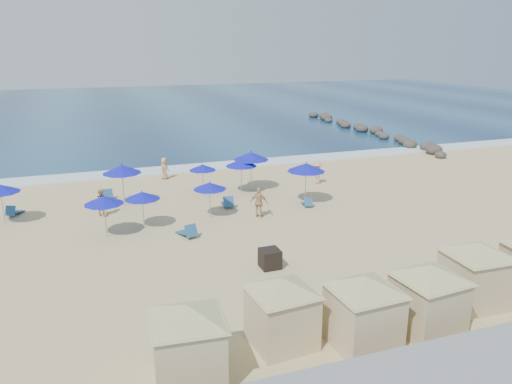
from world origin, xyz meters
The scene contains 28 objects.
ground centered at (0.00, 0.00, 0.00)m, with size 160.00×160.00×0.00m, color #CCB581.
ocean centered at (0.00, 55.00, 0.03)m, with size 160.00×80.00×0.06m, color navy.
surf_line centered at (0.00, 15.50, 0.04)m, with size 160.00×2.50×0.08m, color white.
rock_jetty centered at (24.01, 24.90, 0.36)m, with size 2.56×26.66×0.96m.
trash_bin centered at (1.72, -3.50, 0.42)m, with size 0.85×0.85×0.85m, color black.
cabana_0 centered at (-3.26, -9.86, 1.55)m, with size 4.31×4.31×2.71m.
cabana_1 centered at (-0.01, -9.05, 1.49)m, with size 4.12×4.12×2.60m.
cabana_2 centered at (2.47, -9.97, 1.54)m, with size 4.29×4.29×2.70m.
cabana_3 centered at (4.96, -9.97, 1.55)m, with size 4.29×4.29×2.70m.
cabana_4 centered at (7.83, -9.02, 1.57)m, with size 4.36×4.36×2.74m.
umbrella_2 centered at (-10.00, 6.51, 2.02)m, with size 2.05×2.05×2.33m.
umbrella_3 centered at (-4.85, 2.71, 1.97)m, with size 1.99×1.99×2.27m.
umbrella_4 centered at (-3.52, 7.61, 2.29)m, with size 2.32×2.32×2.64m.
umbrella_5 centered at (-2.88, 3.33, 1.82)m, with size 1.85×1.85×2.10m.
umbrella_6 centered at (0.90, 3.85, 1.84)m, with size 1.87×1.87×2.12m.
umbrella_7 centered at (1.63, 8.54, 1.76)m, with size 1.79×1.79×2.03m.
umbrella_8 centered at (4.03, 7.79, 2.04)m, with size 2.07×2.07×2.36m.
umbrella_9 centered at (4.86, 8.22, 2.35)m, with size 2.38×2.38×2.71m.
umbrella_10 centered at (7.06, 4.35, 2.30)m, with size 2.33×2.33×2.65m.
beach_chair_1 centered at (-9.68, 7.87, 0.24)m, with size 1.00×1.36×0.68m.
beach_chair_2 centered at (-4.40, 9.53, 0.24)m, with size 0.70×1.31×0.69m.
beach_chair_3 centered at (-0.94, 1.31, 0.26)m, with size 0.98×1.50×0.76m.
beach_chair_4 centered at (2.35, 5.28, 0.27)m, with size 0.81×1.47×0.77m.
beach_chair_5 centered at (6.94, 3.80, 0.22)m, with size 0.73×1.21×0.62m.
beachgoer_0 centered at (-4.88, 6.17, 0.79)m, with size 0.77×0.60×1.59m, color tan.
beachgoer_1 centered at (3.51, 2.88, 0.88)m, with size 1.03×0.43×1.75m, color tan.
beachgoer_2 centered at (9.74, 8.11, 0.78)m, with size 1.01×0.58×1.56m, color tan.
beachgoer_3 centered at (-0.16, 13.00, 0.79)m, with size 0.77×0.50×1.58m, color tan.
Camera 1 is at (-5.57, -22.30, 9.52)m, focal length 35.00 mm.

